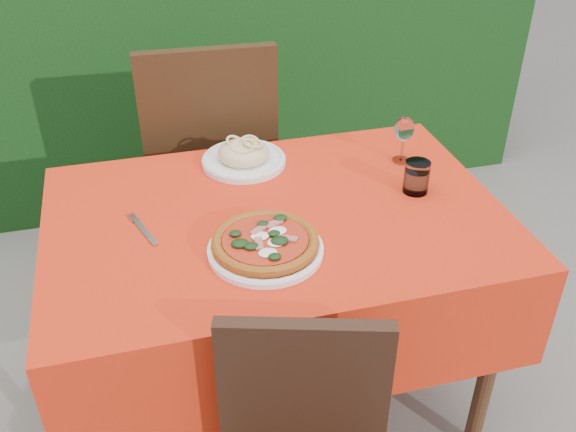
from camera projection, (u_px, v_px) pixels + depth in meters
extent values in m
plane|color=#65605B|center=(279.00, 396.00, 2.19)|extent=(60.00, 60.00, 0.00)
cube|color=black|center=(196.00, 28.00, 2.99)|extent=(3.20, 0.55, 1.60)
cube|color=#4E2A19|center=(276.00, 222.00, 1.79)|extent=(1.20, 0.80, 0.04)
cylinder|color=#4E2A19|center=(489.00, 366.00, 1.84)|extent=(0.05, 0.05, 0.70)
cylinder|color=#4E2A19|center=(97.00, 281.00, 2.15)|extent=(0.05, 0.05, 0.70)
cylinder|color=#4E2A19|center=(396.00, 234.00, 2.38)|extent=(0.05, 0.05, 0.70)
cube|color=red|center=(277.00, 259.00, 1.86)|extent=(1.26, 0.86, 0.32)
cube|color=black|center=(304.00, 393.00, 1.40)|extent=(0.37, 0.14, 0.41)
cube|color=black|center=(208.00, 164.00, 2.52)|extent=(0.49, 0.49, 0.04)
cube|color=black|center=(210.00, 122.00, 2.19)|extent=(0.47, 0.06, 0.51)
cylinder|color=black|center=(252.00, 190.00, 2.86)|extent=(0.04, 0.04, 0.48)
cylinder|color=black|center=(161.00, 200.00, 2.79)|extent=(0.04, 0.04, 0.48)
cylinder|color=black|center=(269.00, 241.00, 2.53)|extent=(0.04, 0.04, 0.48)
cylinder|color=black|center=(167.00, 254.00, 2.46)|extent=(0.04, 0.04, 0.48)
cylinder|color=white|center=(266.00, 250.00, 1.62)|extent=(0.29, 0.29, 0.02)
cylinder|color=#C66D1B|center=(265.00, 244.00, 1.61)|extent=(0.32, 0.32, 0.02)
cylinder|color=maroon|center=(265.00, 240.00, 1.60)|extent=(0.26, 0.26, 0.01)
cylinder|color=white|center=(244.00, 161.00, 2.01)|extent=(0.26, 0.26, 0.02)
ellipsoid|color=beige|center=(244.00, 153.00, 1.99)|extent=(0.19, 0.19, 0.07)
cylinder|color=silver|center=(417.00, 177.00, 1.85)|extent=(0.07, 0.07, 0.10)
cylinder|color=#ACD6E9|center=(416.00, 181.00, 1.85)|extent=(0.06, 0.06, 0.07)
cylinder|color=white|center=(401.00, 160.00, 2.02)|extent=(0.05, 0.05, 0.01)
cylinder|color=white|center=(402.00, 149.00, 2.00)|extent=(0.01, 0.01, 0.08)
ellipsoid|color=white|center=(404.00, 129.00, 1.96)|extent=(0.06, 0.06, 0.08)
cube|color=#AEAFB5|center=(145.00, 232.00, 1.69)|extent=(0.08, 0.19, 0.01)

